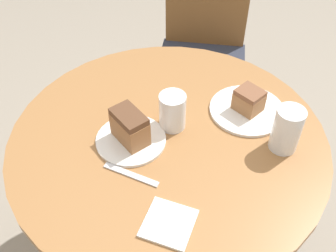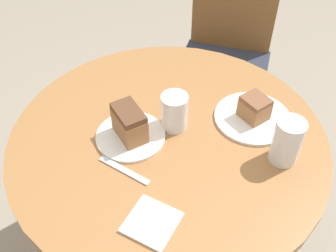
% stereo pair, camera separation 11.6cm
% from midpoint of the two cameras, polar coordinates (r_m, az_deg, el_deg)
% --- Properties ---
extents(ground_plane, '(8.00, 8.00, 0.00)m').
position_cam_midpoint_polar(ground_plane, '(1.83, -1.91, -17.91)').
color(ground_plane, gray).
extents(table, '(0.99, 0.99, 0.75)m').
position_cam_midpoint_polar(table, '(1.38, -2.44, -7.50)').
color(table, '#9E6B3D').
rests_on(table, ground_plane).
extents(chair, '(0.49, 0.49, 0.89)m').
position_cam_midpoint_polar(chair, '(2.02, 3.31, 10.08)').
color(chair, brown).
rests_on(chair, ground_plane).
extents(plate_near, '(0.21, 0.21, 0.01)m').
position_cam_midpoint_polar(plate_near, '(1.21, -8.15, -2.13)').
color(plate_near, white).
rests_on(plate_near, table).
extents(plate_far, '(0.25, 0.25, 0.01)m').
position_cam_midpoint_polar(plate_far, '(1.31, 8.92, 2.20)').
color(plate_far, white).
rests_on(plate_far, table).
extents(cake_slice_near, '(0.13, 0.12, 0.10)m').
position_cam_midpoint_polar(cake_slice_near, '(1.17, -8.43, -0.25)').
color(cake_slice_near, '#9E6B42').
rests_on(cake_slice_near, plate_near).
extents(cake_slice_far, '(0.11, 0.10, 0.08)m').
position_cam_midpoint_polar(cake_slice_far, '(1.28, 9.12, 3.61)').
color(cake_slice_far, '#9E6B42').
rests_on(cake_slice_far, plate_far).
extents(glass_lemonade, '(0.08, 0.08, 0.12)m').
position_cam_midpoint_polar(glass_lemonade, '(1.21, -1.94, 1.73)').
color(glass_lemonade, beige).
rests_on(glass_lemonade, table).
extents(glass_water, '(0.08, 0.08, 0.14)m').
position_cam_midpoint_polar(glass_water, '(1.17, 14.10, -0.94)').
color(glass_water, silver).
rests_on(glass_water, table).
extents(napkin_stack, '(0.13, 0.13, 0.01)m').
position_cam_midpoint_polar(napkin_stack, '(1.02, -3.25, -14.11)').
color(napkin_stack, white).
rests_on(napkin_stack, table).
extents(fork, '(0.17, 0.04, 0.00)m').
position_cam_midpoint_polar(fork, '(1.12, -8.39, -7.16)').
color(fork, silver).
rests_on(fork, table).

